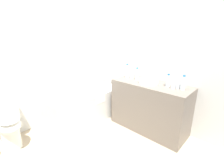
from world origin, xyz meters
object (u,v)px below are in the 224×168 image
at_px(water_bottle_3, 137,74).
at_px(drinking_glass_2, 173,86).
at_px(water_bottle_1, 168,81).
at_px(water_bottle_2, 127,71).
at_px(sink_faucet, 154,80).
at_px(drinking_glass_1, 132,76).
at_px(water_bottle_0, 183,83).
at_px(toilet, 8,125).
at_px(bathtub, 84,104).
at_px(drinking_glass_0, 178,86).
at_px(sink_basin, 148,82).

relative_size(water_bottle_3, drinking_glass_2, 2.42).
xyz_separation_m(water_bottle_1, water_bottle_2, (-0.02, 0.76, 0.03)).
distance_m(sink_faucet, drinking_glass_1, 0.41).
relative_size(water_bottle_3, drinking_glass_1, 2.86).
bearing_deg(water_bottle_0, water_bottle_1, 92.30).
xyz_separation_m(water_bottle_3, drinking_glass_1, (0.05, 0.15, -0.06)).
distance_m(water_bottle_3, drinking_glass_2, 0.65).
xyz_separation_m(toilet, drinking_glass_1, (1.85, -0.77, 0.50)).
bearing_deg(bathtub, drinking_glass_1, -49.97).
distance_m(bathtub, drinking_glass_0, 1.73).
bearing_deg(bathtub, drinking_glass_0, -69.48).
distance_m(bathtub, sink_basin, 1.32).
distance_m(water_bottle_1, drinking_glass_1, 0.70).
relative_size(bathtub, sink_faucet, 9.63).
height_order(sink_faucet, drinking_glass_2, drinking_glass_2).
height_order(water_bottle_3, drinking_glass_0, water_bottle_3).
bearing_deg(sink_basin, sink_faucet, -0.00).
bearing_deg(water_bottle_0, water_bottle_2, 91.67).
height_order(sink_faucet, water_bottle_3, water_bottle_3).
distance_m(drinking_glass_0, drinking_glass_2, 0.08).
relative_size(sink_basin, water_bottle_0, 1.42).
bearing_deg(water_bottle_1, drinking_glass_0, -81.38).
distance_m(water_bottle_2, drinking_glass_0, 0.91).
height_order(bathtub, water_bottle_3, bathtub).
bearing_deg(drinking_glass_2, water_bottle_1, 67.14).
bearing_deg(sink_basin, drinking_glass_2, -86.04).
height_order(sink_basin, water_bottle_3, water_bottle_3).
bearing_deg(drinking_glass_0, drinking_glass_2, 144.74).
relative_size(toilet, drinking_glass_2, 8.05).
distance_m(sink_basin, drinking_glass_2, 0.39).
distance_m(drinking_glass_1, drinking_glass_2, 0.80).
height_order(sink_faucet, drinking_glass_1, drinking_glass_1).
height_order(toilet, sink_basin, sink_basin).
bearing_deg(toilet, water_bottle_2, 68.33).
bearing_deg(sink_basin, drinking_glass_0, -78.28).
relative_size(sink_basin, drinking_glass_0, 3.64).
height_order(toilet, water_bottle_1, water_bottle_1).
bearing_deg(sink_basin, toilet, 146.25).
bearing_deg(water_bottle_3, drinking_glass_0, -86.37).
bearing_deg(drinking_glass_1, toilet, 157.44).
bearing_deg(sink_basin, water_bottle_1, -76.78).
bearing_deg(sink_faucet, water_bottle_3, 118.24).
relative_size(water_bottle_0, water_bottle_2, 0.83).
xyz_separation_m(water_bottle_1, water_bottle_3, (-0.02, 0.55, 0.01)).
xyz_separation_m(sink_basin, water_bottle_0, (0.08, -0.51, 0.07)).
xyz_separation_m(sink_basin, drinking_glass_0, (0.09, -0.44, 0.01)).
bearing_deg(drinking_glass_1, water_bottle_3, -108.61).
distance_m(sink_faucet, drinking_glass_2, 0.42).
height_order(bathtub, drinking_glass_1, bathtub).
xyz_separation_m(sink_faucet, water_bottle_3, (-0.14, 0.25, 0.07)).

